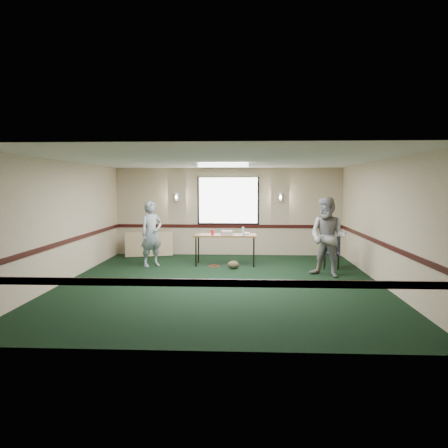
{
  "coord_description": "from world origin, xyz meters",
  "views": [
    {
      "loc": [
        0.53,
        -9.49,
        2.15
      ],
      "look_at": [
        0.0,
        1.3,
        1.2
      ],
      "focal_mm": 35.0,
      "sensor_mm": 36.0,
      "label": 1
    }
  ],
  "objects_px": {
    "projector": "(227,232)",
    "conference_chair": "(332,250)",
    "person_left": "(152,234)",
    "person_right": "(328,237)",
    "folding_table": "(225,237)"
  },
  "relations": [
    {
      "from": "person_left",
      "to": "person_right",
      "type": "height_order",
      "value": "person_right"
    },
    {
      "from": "projector",
      "to": "conference_chair",
      "type": "bearing_deg",
      "value": -20.17
    },
    {
      "from": "person_left",
      "to": "conference_chair",
      "type": "bearing_deg",
      "value": -43.13
    },
    {
      "from": "folding_table",
      "to": "projector",
      "type": "relative_size",
      "value": 5.94
    },
    {
      "from": "folding_table",
      "to": "person_right",
      "type": "height_order",
      "value": "person_right"
    },
    {
      "from": "conference_chair",
      "to": "person_left",
      "type": "xyz_separation_m",
      "value": [
        -4.75,
        0.11,
        0.38
      ]
    },
    {
      "from": "projector",
      "to": "person_left",
      "type": "distance_m",
      "value": 2.02
    },
    {
      "from": "projector",
      "to": "conference_chair",
      "type": "relative_size",
      "value": 0.34
    },
    {
      "from": "conference_chair",
      "to": "person_left",
      "type": "height_order",
      "value": "person_left"
    },
    {
      "from": "projector",
      "to": "conference_chair",
      "type": "distance_m",
      "value": 2.81
    },
    {
      "from": "person_left",
      "to": "folding_table",
      "type": "bearing_deg",
      "value": -34.82
    },
    {
      "from": "folding_table",
      "to": "conference_chair",
      "type": "xyz_separation_m",
      "value": [
        2.79,
        -0.35,
        -0.29
      ]
    },
    {
      "from": "folding_table",
      "to": "person_right",
      "type": "relative_size",
      "value": 0.89
    },
    {
      "from": "conference_chair",
      "to": "projector",
      "type": "bearing_deg",
      "value": -173.57
    },
    {
      "from": "folding_table",
      "to": "projector",
      "type": "distance_m",
      "value": 0.13
    }
  ]
}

